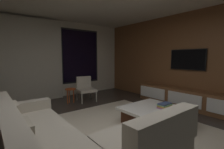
# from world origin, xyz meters

# --- Properties ---
(floor) EXTENTS (9.20, 9.20, 0.00)m
(floor) POSITION_xyz_m (0.00, 0.00, 0.00)
(floor) COLOR #332B26
(back_wall_with_window) EXTENTS (6.60, 0.30, 2.70)m
(back_wall_with_window) POSITION_xyz_m (-0.06, 3.62, 1.34)
(back_wall_with_window) COLOR beige
(back_wall_with_window) RESTS_ON floor
(media_wall) EXTENTS (0.12, 7.80, 2.70)m
(media_wall) POSITION_xyz_m (3.06, 0.00, 1.35)
(media_wall) COLOR brown
(media_wall) RESTS_ON floor
(area_rug) EXTENTS (3.20, 3.80, 0.01)m
(area_rug) POSITION_xyz_m (0.35, -0.10, 0.01)
(area_rug) COLOR beige
(area_rug) RESTS_ON floor
(sectional_couch) EXTENTS (1.98, 2.50, 0.82)m
(sectional_couch) POSITION_xyz_m (-0.83, -0.15, 0.29)
(sectional_couch) COLOR #A49C8C
(sectional_couch) RESTS_ON floor
(coffee_table) EXTENTS (1.16, 1.16, 0.36)m
(coffee_table) POSITION_xyz_m (1.12, -0.03, 0.19)
(coffee_table) COLOR #3D1D10
(coffee_table) RESTS_ON floor
(book_stack_on_coffee_table) EXTENTS (0.30, 0.21, 0.11)m
(book_stack_on_coffee_table) POSITION_xyz_m (1.28, -0.15, 0.41)
(book_stack_on_coffee_table) COLOR #A65F9A
(book_stack_on_coffee_table) RESTS_ON coffee_table
(accent_chair_near_window) EXTENTS (0.62, 0.63, 0.78)m
(accent_chair_near_window) POSITION_xyz_m (0.93, 2.57, 0.43)
(accent_chair_near_window) COLOR #B2ADA0
(accent_chair_near_window) RESTS_ON floor
(side_stool) EXTENTS (0.32, 0.32, 0.46)m
(side_stool) POSITION_xyz_m (0.40, 2.56, 0.37)
(side_stool) COLOR #BF4C1E
(side_stool) RESTS_ON floor
(media_console) EXTENTS (0.46, 3.10, 0.52)m
(media_console) POSITION_xyz_m (2.77, 0.05, 0.25)
(media_console) COLOR brown
(media_console) RESTS_ON floor
(mounted_tv) EXTENTS (0.05, 1.01, 0.59)m
(mounted_tv) POSITION_xyz_m (2.95, 0.25, 1.35)
(mounted_tv) COLOR black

